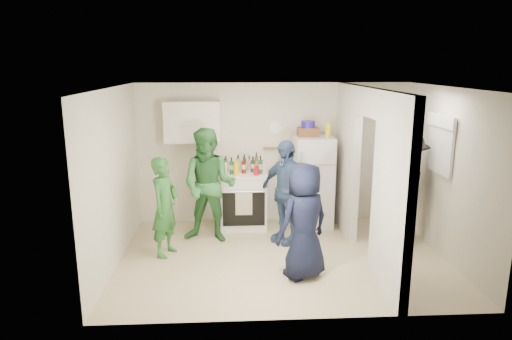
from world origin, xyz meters
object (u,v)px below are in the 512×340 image
at_px(stove, 243,200).
at_px(person_navy, 304,221).
at_px(person_green_center, 209,186).
at_px(person_nook, 404,188).
at_px(yellow_cup_stack_top, 328,130).
at_px(fridge, 313,182).
at_px(blue_bowl, 308,124).
at_px(wicker_basket, 308,132).
at_px(person_denim, 285,192).
at_px(person_green_left, 165,207).

distance_m(stove, person_navy, 2.16).
height_order(stove, person_green_center, person_green_center).
relative_size(person_navy, person_nook, 0.87).
relative_size(stove, yellow_cup_stack_top, 3.92).
bearing_deg(fridge, blue_bowl, 153.43).
relative_size(wicker_basket, person_nook, 0.19).
bearing_deg(person_navy, stove, -99.88).
relative_size(blue_bowl, person_nook, 0.13).
bearing_deg(blue_bowl, person_denim, -121.28).
bearing_deg(person_green_center, person_navy, -32.43).
height_order(blue_bowl, person_green_center, blue_bowl).
xyz_separation_m(wicker_basket, blue_bowl, (0.00, 0.00, 0.13)).
bearing_deg(yellow_cup_stack_top, stove, 174.83).
xyz_separation_m(stove, person_navy, (0.75, -2.00, 0.30)).
xyz_separation_m(wicker_basket, person_green_left, (-2.31, -1.18, -0.93)).
bearing_deg(wicker_basket, person_green_center, -158.72).
relative_size(wicker_basket, person_green_left, 0.23).
bearing_deg(fridge, person_navy, -103.24).
relative_size(person_denim, person_nook, 0.92).
distance_m(fridge, person_denim, 0.91).
bearing_deg(fridge, person_green_center, -161.25).
distance_m(wicker_basket, person_green_left, 2.76).
xyz_separation_m(yellow_cup_stack_top, person_nook, (1.07, -0.78, -0.82)).
bearing_deg(wicker_basket, stove, -178.97).
bearing_deg(yellow_cup_stack_top, person_green_center, -165.86).
bearing_deg(person_green_left, fridge, -42.66).
bearing_deg(person_denim, yellow_cup_stack_top, 87.24).
height_order(person_denim, person_nook, person_nook).
height_order(fridge, person_navy, fridge).
distance_m(wicker_basket, blue_bowl, 0.13).
distance_m(fridge, person_green_left, 2.66).
bearing_deg(wicker_basket, person_green_left, -152.87).
xyz_separation_m(stove, person_green_left, (-1.19, -1.16, 0.26)).
height_order(fridge, person_green_center, person_green_center).
bearing_deg(person_nook, blue_bowl, -93.22).
bearing_deg(person_green_left, person_nook, -63.86).
height_order(blue_bowl, person_nook, blue_bowl).
distance_m(stove, yellow_cup_stack_top, 1.90).
relative_size(person_denim, person_navy, 1.06).
xyz_separation_m(person_green_left, person_nook, (3.70, 0.26, 0.16)).
bearing_deg(person_nook, wicker_basket, -93.22).
distance_m(wicker_basket, person_nook, 1.84).
bearing_deg(person_navy, person_nook, -178.40).
relative_size(person_green_center, person_nook, 1.01).
distance_m(stove, person_nook, 2.70).
height_order(yellow_cup_stack_top, person_denim, yellow_cup_stack_top).
distance_m(wicker_basket, person_navy, 2.24).
xyz_separation_m(person_navy, person_nook, (1.76, 1.10, 0.12)).
bearing_deg(person_green_center, person_nook, 8.81).
distance_m(stove, person_green_center, 0.95).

